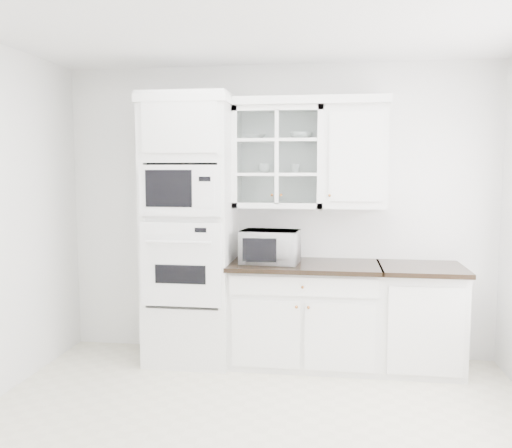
# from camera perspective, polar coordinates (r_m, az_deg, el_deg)

# --- Properties ---
(ground) EXTENTS (4.00, 3.50, 0.01)m
(ground) POSITION_cam_1_polar(r_m,az_deg,el_deg) (3.77, -0.79, -21.76)
(ground) COLOR beige
(ground) RESTS_ON ground
(room_shell) EXTENTS (4.00, 3.50, 2.70)m
(room_shell) POSITION_cam_1_polar(r_m,az_deg,el_deg) (3.76, 0.18, 6.29)
(room_shell) COLOR white
(room_shell) RESTS_ON ground
(oven_column) EXTENTS (0.76, 0.68, 2.40)m
(oven_column) POSITION_cam_1_polar(r_m,az_deg,el_deg) (4.91, -6.92, -0.62)
(oven_column) COLOR white
(oven_column) RESTS_ON ground
(base_cabinet_run) EXTENTS (1.32, 0.67, 0.92)m
(base_cabinet_run) POSITION_cam_1_polar(r_m,az_deg,el_deg) (4.92, 5.10, -9.33)
(base_cabinet_run) COLOR white
(base_cabinet_run) RESTS_ON ground
(extra_base_cabinet) EXTENTS (0.72, 0.67, 0.92)m
(extra_base_cabinet) POSITION_cam_1_polar(r_m,az_deg,el_deg) (4.98, 16.84, -9.39)
(extra_base_cabinet) COLOR white
(extra_base_cabinet) RESTS_ON ground
(upper_cabinet_glass) EXTENTS (0.80, 0.33, 0.90)m
(upper_cabinet_glass) POSITION_cam_1_polar(r_m,az_deg,el_deg) (4.91, 2.40, 7.02)
(upper_cabinet_glass) COLOR white
(upper_cabinet_glass) RESTS_ON room_shell
(upper_cabinet_solid) EXTENTS (0.55, 0.33, 0.90)m
(upper_cabinet_solid) POSITION_cam_1_polar(r_m,az_deg,el_deg) (4.89, 10.36, 6.93)
(upper_cabinet_solid) COLOR white
(upper_cabinet_solid) RESTS_ON room_shell
(crown_molding) EXTENTS (2.14, 0.38, 0.07)m
(crown_molding) POSITION_cam_1_polar(r_m,az_deg,el_deg) (4.93, 1.15, 12.67)
(crown_molding) COLOR white
(crown_molding) RESTS_ON room_shell
(countertop_microwave) EXTENTS (0.53, 0.45, 0.29)m
(countertop_microwave) POSITION_cam_1_polar(r_m,az_deg,el_deg) (4.79, 1.53, -2.37)
(countertop_microwave) COLOR white
(countertop_microwave) RESTS_ON base_cabinet_run
(bowl_a) EXTENTS (0.24, 0.24, 0.05)m
(bowl_a) POSITION_cam_1_polar(r_m,az_deg,el_deg) (4.92, -0.17, 9.16)
(bowl_a) COLOR white
(bowl_a) RESTS_ON upper_cabinet_glass
(bowl_b) EXTENTS (0.23, 0.23, 0.06)m
(bowl_b) POSITION_cam_1_polar(r_m,az_deg,el_deg) (4.88, 4.80, 9.25)
(bowl_b) COLOR white
(bowl_b) RESTS_ON upper_cabinet_glass
(cup_a) EXTENTS (0.13, 0.13, 0.08)m
(cup_a) POSITION_cam_1_polar(r_m,az_deg,el_deg) (4.93, 0.91, 5.88)
(cup_a) COLOR white
(cup_a) RESTS_ON upper_cabinet_glass
(cup_b) EXTENTS (0.10, 0.10, 0.08)m
(cup_b) POSITION_cam_1_polar(r_m,az_deg,el_deg) (4.90, 4.16, 5.86)
(cup_b) COLOR white
(cup_b) RESTS_ON upper_cabinet_glass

